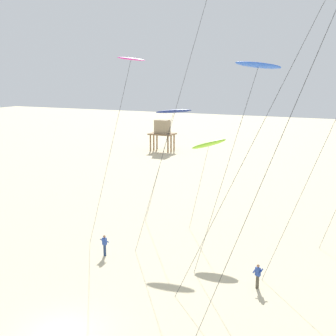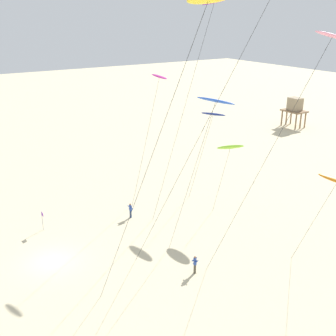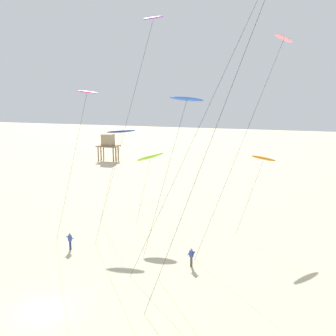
{
  "view_description": "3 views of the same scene",
  "coord_description": "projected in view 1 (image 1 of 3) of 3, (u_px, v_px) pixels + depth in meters",
  "views": [
    {
      "loc": [
        14.54,
        -16.87,
        13.79
      ],
      "look_at": [
        -0.29,
        14.03,
        6.47
      ],
      "focal_mm": 47.09,
      "sensor_mm": 36.0,
      "label": 1
    },
    {
      "loc": [
        32.12,
        -8.13,
        20.74
      ],
      "look_at": [
        2.59,
        10.65,
        7.6
      ],
      "focal_mm": 43.97,
      "sensor_mm": 36.0,
      "label": 2
    },
    {
      "loc": [
        15.33,
        -20.75,
        15.2
      ],
      "look_at": [
        4.86,
        14.09,
        7.72
      ],
      "focal_mm": 41.13,
      "sensor_mm": 36.0,
      "label": 3
    }
  ],
  "objects": [
    {
      "name": "kite_blue",
      "position": [
        258.0,
        67.0,
        28.66
      ],
      "size": [
        5.03,
        3.29,
        14.76
      ],
      "color": "blue",
      "rests_on": "ground"
    },
    {
      "name": "kite_flyer_nearest",
      "position": [
        105.0,
        245.0,
        33.99
      ],
      "size": [
        0.58,
        0.55,
        1.67
      ],
      "color": "navy",
      "rests_on": "ground"
    },
    {
      "name": "kite_magenta",
      "position": [
        130.0,
        63.0,
        33.81
      ],
      "size": [
        4.33,
        2.34,
        15.17
      ],
      "color": "#D8339E",
      "rests_on": "ground"
    },
    {
      "name": "kite_lime",
      "position": [
        209.0,
        144.0,
        38.68
      ],
      "size": [
        3.14,
        2.21,
        8.5
      ],
      "color": "#8CD833",
      "rests_on": "ground"
    },
    {
      "name": "stilt_house",
      "position": [
        162.0,
        129.0,
        80.11
      ],
      "size": [
        4.42,
        3.25,
        5.68
      ],
      "color": "#846647",
      "rests_on": "ground"
    },
    {
      "name": "ground_plane",
      "position": [
        61.0,
        333.0,
        23.9
      ],
      "size": [
        260.0,
        260.0,
        0.0
      ],
      "primitive_type": "plane",
      "color": "beige"
    },
    {
      "name": "kite_flyer_middle",
      "position": [
        258.0,
        275.0,
        28.79
      ],
      "size": [
        0.68,
        0.67,
        1.67
      ],
      "color": "#4C4738",
      "rests_on": "ground"
    },
    {
      "name": "kite_navy",
      "position": [
        173.0,
        112.0,
        40.14
      ],
      "size": [
        4.04,
        2.17,
        10.82
      ],
      "color": "navy",
      "rests_on": "ground"
    }
  ]
}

